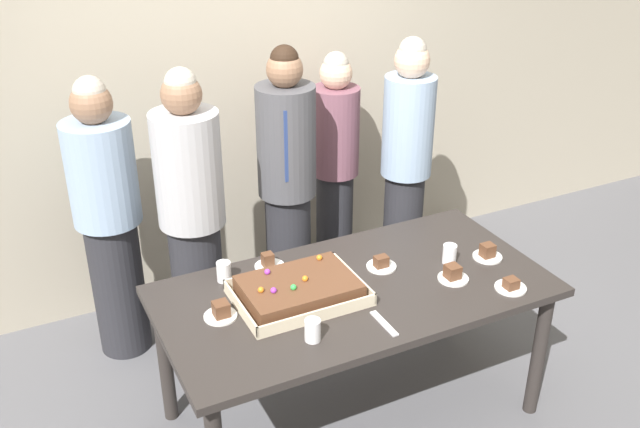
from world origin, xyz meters
TOP-DOWN VIEW (x-y plane):
  - ground_plane at (0.00, 0.00)m, footprint 12.00×12.00m
  - interior_back_panel at (0.00, 1.60)m, footprint 8.00×0.12m
  - party_table at (0.00, 0.00)m, footprint 1.87×0.95m
  - sheet_cake at (-0.28, 0.04)m, footprint 0.59×0.43m
  - plated_slice_near_left at (0.74, -0.05)m, footprint 0.15×0.15m
  - plated_slice_near_right at (0.21, 0.10)m, footprint 0.15×0.15m
  - plated_slice_far_left at (-0.29, 0.36)m, footprint 0.15×0.15m
  - plated_slice_far_right at (0.46, -0.15)m, footprint 0.15×0.15m
  - plated_slice_center_front at (-0.65, 0.05)m, footprint 0.15×0.15m
  - plated_slice_center_back at (0.66, -0.34)m, footprint 0.15×0.15m
  - drink_cup_nearest at (-0.54, 0.34)m, footprint 0.07×0.07m
  - drink_cup_middle at (0.54, -0.01)m, footprint 0.07×0.07m
  - drink_cup_far_end at (-0.36, -0.28)m, footprint 0.07×0.07m
  - cake_server_utensil at (-0.03, -0.32)m, footprint 0.03×0.20m
  - person_serving_front at (0.52, 1.21)m, footprint 0.30×0.30m
  - person_green_shirt_behind at (0.08, 0.96)m, footprint 0.34×0.34m
  - person_striped_tie_right at (-0.92, 1.10)m, footprint 0.37×0.37m
  - person_far_right_suit at (0.80, 0.82)m, footprint 0.30×0.30m
  - person_left_edge_reaching at (-0.54, 0.79)m, footprint 0.35×0.35m

SIDE VIEW (x-z plane):
  - ground_plane at x=0.00m, z-range 0.00..0.00m
  - party_table at x=0.00m, z-range 0.30..1.08m
  - cake_server_utensil at x=-0.03m, z-range 0.78..0.79m
  - plated_slice_center_back at x=0.66m, z-range 0.77..0.83m
  - plated_slice_near_right at x=0.21m, z-range 0.76..0.83m
  - plated_slice_far_left at x=-0.29m, z-range 0.76..0.84m
  - plated_slice_near_left at x=0.74m, z-range 0.76..0.84m
  - plated_slice_far_right at x=0.46m, z-range 0.77..0.84m
  - plated_slice_center_front at x=-0.65m, z-range 0.77..0.84m
  - sheet_cake at x=-0.28m, z-range 0.76..0.88m
  - drink_cup_nearest at x=-0.54m, z-range 0.78..0.88m
  - drink_cup_middle at x=0.54m, z-range 0.78..0.88m
  - drink_cup_far_end at x=-0.36m, z-range 0.78..0.88m
  - person_serving_front at x=0.52m, z-range 0.04..1.62m
  - person_striped_tie_right at x=-0.92m, z-range 0.02..1.67m
  - person_left_edge_reaching at x=-0.54m, z-range 0.03..1.75m
  - person_green_shirt_behind at x=0.08m, z-range 0.03..1.75m
  - person_far_right_suit at x=0.80m, z-range 0.05..1.77m
  - interior_back_panel at x=0.00m, z-range 0.00..3.00m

